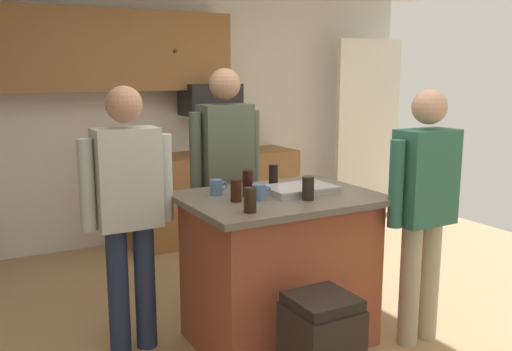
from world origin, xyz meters
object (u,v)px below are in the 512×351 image
object	(u,v)px
person_guest_right	(424,201)
glass_pilsner	(248,183)
glass_dark_ale	(308,188)
mug_ceramic_white	(259,192)
kitchen_island	(279,268)
serving_tray	(299,189)
tumbler_amber	(236,191)
person_guest_by_door	(128,203)
microwave_over_range	(210,100)
mug_blue_stoneware	(216,187)
glass_short_whisky	(250,200)
person_elder_center	(226,168)
glass_stout_tall	(273,176)

from	to	relation	value
person_guest_right	glass_pilsner	xyz separation A→B (m)	(-0.98, 0.51, 0.12)
glass_pilsner	glass_dark_ale	bearing A→B (deg)	-43.48
person_guest_right	mug_ceramic_white	size ratio (longest dim) A/B	12.99
kitchen_island	glass_pilsner	size ratio (longest dim) A/B	7.30
serving_tray	tumbler_amber	bearing A→B (deg)	-176.26
person_guest_by_door	microwave_over_range	bearing A→B (deg)	75.03
kitchen_island	person_guest_right	size ratio (longest dim) A/B	0.74
mug_blue_stoneware	glass_short_whisky	bearing A→B (deg)	-92.93
kitchen_island	serving_tray	bearing A→B (deg)	2.83
mug_blue_stoneware	serving_tray	distance (m)	0.53
kitchen_island	tumbler_amber	xyz separation A→B (m)	(-0.32, -0.02, 0.55)
mug_ceramic_white	glass_pilsner	world-z (taller)	glass_pilsner
mug_blue_stoneware	glass_pilsner	world-z (taller)	glass_pilsner
person_elder_center	person_guest_right	xyz separation A→B (m)	(0.77, -1.25, -0.09)
glass_stout_tall	glass_short_whisky	size ratio (longest dim) A/B	1.14
microwave_over_range	mug_ceramic_white	bearing A→B (deg)	-107.91
serving_tray	person_elder_center	bearing A→B (deg)	99.65
microwave_over_range	glass_stout_tall	world-z (taller)	microwave_over_range
glass_short_whisky	glass_stout_tall	bearing A→B (deg)	48.19
person_elder_center	mug_ceramic_white	world-z (taller)	person_elder_center
tumbler_amber	person_guest_right	bearing A→B (deg)	-20.84
person_guest_by_door	mug_blue_stoneware	xyz separation A→B (m)	(0.53, -0.14, 0.07)
person_guest_right	mug_blue_stoneware	xyz separation A→B (m)	(-1.13, 0.65, 0.09)
glass_short_whisky	mug_ceramic_white	bearing A→B (deg)	50.83
tumbler_amber	kitchen_island	bearing A→B (deg)	4.18
glass_stout_tall	serving_tray	distance (m)	0.23
tumbler_amber	mug_ceramic_white	world-z (taller)	tumbler_amber
person_guest_by_door	glass_short_whisky	distance (m)	0.81
person_elder_center	glass_pilsner	world-z (taller)	person_elder_center
person_guest_by_door	glass_dark_ale	bearing A→B (deg)	-8.09
glass_stout_tall	kitchen_island	bearing A→B (deg)	-111.72
microwave_over_range	glass_pilsner	bearing A→B (deg)	-109.17
glass_pilsner	person_elder_center	bearing A→B (deg)	74.24
person_guest_by_door	glass_stout_tall	bearing A→B (deg)	13.99
person_guest_right	glass_short_whisky	bearing A→B (deg)	21.57
microwave_over_range	person_guest_right	world-z (taller)	person_guest_right
person_elder_center	person_guest_by_door	bearing A→B (deg)	-60.86
person_elder_center	glass_dark_ale	world-z (taller)	person_elder_center
glass_dark_ale	tumbler_amber	distance (m)	0.43
person_guest_by_door	kitchen_island	bearing A→B (deg)	-0.00
person_guest_by_door	glass_short_whisky	world-z (taller)	person_guest_by_door
microwave_over_range	glass_short_whisky	xyz separation A→B (m)	(-0.97, -2.63, -0.41)
serving_tray	glass_short_whisky	bearing A→B (deg)	-150.30
person_elder_center	tumbler_amber	xyz separation A→B (m)	(-0.33, -0.83, 0.02)
microwave_over_range	glass_dark_ale	size ratio (longest dim) A/B	3.89
microwave_over_range	tumbler_amber	bearing A→B (deg)	-111.21
person_guest_by_door	glass_short_whisky	size ratio (longest dim) A/B	12.07
glass_short_whisky	mug_ceramic_white	distance (m)	0.31
tumbler_amber	mug_blue_stoneware	bearing A→B (deg)	96.10
tumbler_amber	mug_ceramic_white	xyz separation A→B (m)	(0.14, -0.03, -0.02)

